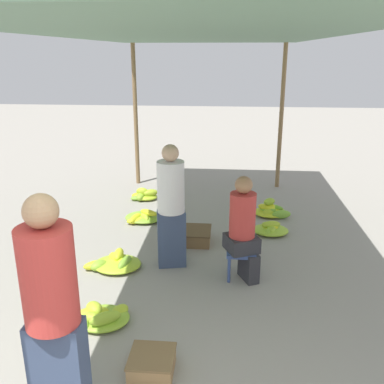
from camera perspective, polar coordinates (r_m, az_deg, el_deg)
The scene contains 15 objects.
canopy_post_back_left at distance 8.55m, azimuth -7.53°, elevation 9.97°, with size 0.08×0.08×2.73m, color olive.
canopy_post_back_right at distance 8.41m, azimuth 11.80°, elevation 9.61°, with size 0.08×0.08×2.73m, color olive.
canopy_tarp at distance 5.03m, azimuth 0.14°, elevation 20.29°, with size 3.21×6.92×0.04m, color #567A60.
vendor_foreground at distance 3.14m, azimuth -18.12°, elevation -14.82°, with size 0.38×0.37×1.73m.
stool at distance 5.11m, azimuth 6.55°, elevation -8.36°, with size 0.34×0.34×0.35m.
vendor_seated at distance 4.96m, azimuth 6.87°, elevation -4.73°, with size 0.45×0.45×1.25m.
banana_pile_left_0 at distance 5.47m, azimuth -10.27°, elevation -9.27°, with size 0.72×0.52×0.20m.
banana_pile_left_1 at distance 6.84m, azimuth -6.44°, elevation -3.36°, with size 0.63×0.56×0.20m.
banana_pile_left_2 at distance 4.49m, azimuth -12.09°, elevation -15.91°, with size 0.54×0.50×0.21m.
banana_pile_left_3 at distance 7.81m, azimuth -6.43°, elevation -0.48°, with size 0.54×0.39×0.23m.
banana_pile_right_0 at distance 6.45m, azimuth 10.39°, elevation -4.86°, with size 0.53×0.46×0.20m.
banana_pile_right_1 at distance 7.13m, azimuth 10.45°, elevation -2.44°, with size 0.59×0.49×0.31m.
crate_near at distance 6.06m, azimuth 0.21°, elevation -5.85°, with size 0.49×0.49×0.19m.
crate_mid at distance 3.85m, azimuth -5.36°, elevation -21.84°, with size 0.38×0.38×0.17m.
shopper_walking_mid at distance 5.16m, azimuth -2.80°, elevation -1.74°, with size 0.39×0.39×1.55m.
Camera 1 is at (0.43, -1.45, 2.56)m, focal length 40.00 mm.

